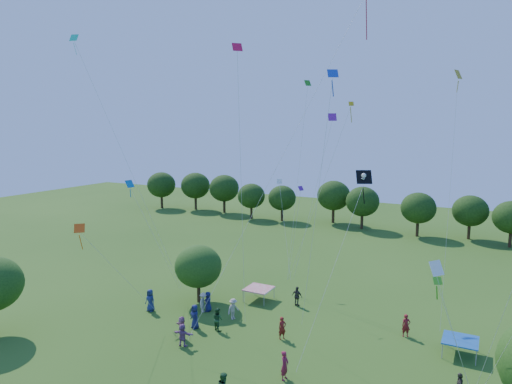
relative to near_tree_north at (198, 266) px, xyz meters
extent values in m
cylinder|color=#422B19|center=(0.00, 0.00, -2.44)|extent=(0.30, 0.30, 1.48)
ellipsoid|color=#285017|center=(0.00, 0.00, 0.01)|extent=(4.02, 4.02, 3.62)
cylinder|color=#422B19|center=(-32.22, 34.83, -2.10)|extent=(0.44, 0.44, 2.15)
ellipsoid|color=#1F3F12|center=(-32.22, 34.83, 1.17)|extent=(5.17, 5.17, 4.65)
cylinder|color=#422B19|center=(-25.76, 36.47, -2.09)|extent=(0.45, 0.45, 2.17)
ellipsoid|color=#1F3F12|center=(-25.76, 36.47, 1.21)|extent=(5.22, 5.22, 4.70)
cylinder|color=#422B19|center=(-19.46, 36.13, -2.10)|extent=(0.44, 0.44, 2.15)
ellipsoid|color=#1F3F12|center=(-19.46, 36.13, 1.17)|extent=(5.17, 5.17, 4.65)
cylinder|color=#422B19|center=(-12.87, 33.84, -2.25)|extent=(0.38, 0.38, 1.87)
ellipsoid|color=#1F3F12|center=(-12.87, 33.84, 0.59)|extent=(4.48, 4.48, 4.03)
cylinder|color=#422B19|center=(-7.66, 34.46, -2.26)|extent=(0.38, 0.38, 1.84)
ellipsoid|color=#1F3F12|center=(-7.66, 34.46, 0.54)|extent=(4.42, 4.42, 3.98)
cylinder|color=#422B19|center=(0.07, 36.85, -2.11)|extent=(0.44, 0.44, 2.14)
ellipsoid|color=#1F3F12|center=(0.07, 36.85, 1.15)|extent=(5.14, 5.14, 4.63)
cylinder|color=#422B19|center=(5.18, 34.68, -2.17)|extent=(0.42, 0.42, 2.03)
ellipsoid|color=#1F3F12|center=(5.18, 34.68, 0.91)|extent=(4.86, 4.86, 4.37)
cylinder|color=#422B19|center=(13.15, 33.56, -2.20)|extent=(0.40, 0.40, 1.96)
ellipsoid|color=#1F3F12|center=(13.15, 33.56, 0.78)|extent=(4.71, 4.71, 4.24)
cylinder|color=#422B19|center=(19.53, 35.10, -2.22)|extent=(0.39, 0.39, 1.91)
ellipsoid|color=#1F3F12|center=(19.53, 35.10, 0.69)|extent=(4.59, 4.59, 4.13)
cylinder|color=#422B19|center=(24.33, 32.92, -2.23)|extent=(0.39, 0.39, 1.89)
ellipsoid|color=#1F3F12|center=(24.33, 32.92, 0.64)|extent=(4.54, 4.54, 4.08)
cube|color=red|center=(4.41, 2.74, -2.13)|extent=(2.20, 2.20, 0.08)
cylinder|color=#999999|center=(3.41, 1.74, -2.63)|extent=(0.05, 0.05, 1.10)
cylinder|color=#999999|center=(5.41, 1.74, -2.63)|extent=(0.05, 0.05, 1.10)
cylinder|color=#999999|center=(3.41, 3.74, -2.63)|extent=(0.05, 0.05, 1.10)
cylinder|color=#999999|center=(5.41, 3.74, -2.63)|extent=(0.05, 0.05, 1.10)
cube|color=#1853A1|center=(20.61, 0.28, -2.13)|extent=(2.20, 2.20, 0.08)
cylinder|color=#999999|center=(19.61, -0.72, -2.63)|extent=(0.05, 0.05, 1.10)
cylinder|color=#999999|center=(21.61, -0.72, -2.63)|extent=(0.05, 0.05, 1.10)
cylinder|color=#999999|center=(19.61, 1.28, -2.63)|extent=(0.05, 0.05, 1.10)
cylinder|color=#999999|center=(21.61, 1.28, -2.63)|extent=(0.05, 0.05, 1.10)
imported|color=navy|center=(-2.40, -3.45, -2.26)|extent=(0.92, 0.52, 1.83)
imported|color=maroon|center=(16.97, 1.42, -2.35)|extent=(0.73, 0.62, 1.66)
imported|color=#BCA796|center=(4.43, -1.70, -2.34)|extent=(0.80, 1.19, 1.67)
imported|color=#37322C|center=(7.86, 3.08, -2.34)|extent=(1.05, 0.61, 1.67)
imported|color=#96577D|center=(2.83, -6.23, -2.36)|extent=(1.52, 1.39, 1.63)
imported|color=#1A1C4E|center=(1.83, -1.30, -2.36)|extent=(0.58, 0.88, 1.64)
imported|color=maroon|center=(11.51, -7.74, -2.29)|extent=(0.44, 0.67, 1.78)
imported|color=#204C25|center=(4.37, -3.90, -2.32)|extent=(0.96, 0.75, 1.71)
imported|color=beige|center=(1.56, -1.62, -2.36)|extent=(0.64, 1.13, 1.64)
imported|color=#884F88|center=(3.56, -7.13, -2.38)|extent=(1.54, 0.73, 1.59)
imported|color=navy|center=(2.68, -4.41, -2.27)|extent=(1.02, 0.84, 1.82)
imported|color=maroon|center=(9.23, -3.03, -2.36)|extent=(0.67, 0.72, 1.63)
cube|color=black|center=(14.21, -1.09, 8.50)|extent=(1.16, 0.94, 0.87)
cube|color=black|center=(14.21, -1.04, 7.26)|extent=(0.14, 0.27, 1.18)
sphere|color=white|center=(14.21, -1.15, 8.60)|extent=(0.32, 0.32, 0.32)
cylinder|color=white|center=(14.21, -1.15, 8.32)|extent=(0.24, 0.45, 0.30)
cylinder|color=white|center=(14.21, -1.15, 8.32)|extent=(0.24, 0.45, 0.30)
cylinder|color=beige|center=(13.43, -4.93, 3.10)|extent=(1.57, 7.69, 9.96)
cube|color=red|center=(13.20, 2.09, 19.39)|extent=(0.07, 0.64, 2.94)
cylinder|color=beige|center=(9.06, -3.18, 9.59)|extent=(8.29, 10.46, 22.94)
cylinder|color=beige|center=(22.58, -9.86, 2.04)|extent=(1.80, 4.91, 7.85)
cube|color=#FF500D|center=(-0.15, -12.13, 5.74)|extent=(0.72, 0.70, 0.48)
cube|color=#FF500D|center=(-0.15, -12.08, 4.87)|extent=(0.07, 0.22, 0.97)
cylinder|color=beige|center=(0.15, -9.01, 1.80)|extent=(0.61, 6.26, 7.38)
cube|color=gold|center=(11.23, 5.83, 13.64)|extent=(0.47, 0.40, 0.35)
cube|color=gold|center=(11.23, 5.88, 12.76)|extent=(0.14, 0.28, 1.24)
cylinder|color=beige|center=(8.60, 5.75, 5.80)|extent=(5.27, 0.18, 15.36)
cube|color=#35941B|center=(19.83, -9.48, 4.84)|extent=(0.47, 0.42, 0.30)
cube|color=#35941B|center=(19.83, -9.43, 4.25)|extent=(0.11, 0.17, 0.68)
cylinder|color=beige|center=(20.75, -8.32, 1.40)|extent=(1.85, 2.34, 6.56)
cube|color=#123DB5|center=(12.81, -3.90, 14.99)|extent=(0.76, 0.67, 0.51)
cube|color=#123DB5|center=(12.81, -3.85, 14.10)|extent=(0.12, 0.23, 0.96)
cylinder|color=beige|center=(11.73, -3.39, 6.42)|extent=(2.18, 1.04, 16.61)
cube|color=#6D178F|center=(7.44, 4.63, 6.62)|extent=(0.46, 0.52, 0.36)
cylinder|color=beige|center=(6.71, 5.07, 2.28)|extent=(1.47, 0.90, 8.32)
cube|color=white|center=(3.26, 9.42, 6.46)|extent=(0.58, 0.47, 0.46)
cylinder|color=beige|center=(4.80, 7.35, 2.18)|extent=(3.11, 4.16, 8.13)
cube|color=#0DD09A|center=(-6.95, -5.74, 18.46)|extent=(0.69, 0.50, 0.53)
cube|color=#0DD09A|center=(-6.95, -5.69, 17.64)|extent=(0.15, 0.20, 0.85)
cylinder|color=beige|center=(-4.11, -3.24, 8.16)|extent=(5.70, 5.02, 20.08)
cube|color=#F10E3A|center=(6.45, -4.37, 16.94)|extent=(0.72, 0.72, 0.56)
cylinder|color=beige|center=(6.69, -4.33, 7.40)|extent=(0.50, 0.10, 18.55)
cube|color=gold|center=(19.15, 4.95, 15.47)|extent=(0.54, 0.78, 0.65)
cube|color=gold|center=(19.15, 5.00, 14.63)|extent=(0.13, 0.19, 0.79)
cylinder|color=beige|center=(19.23, 2.71, 6.65)|extent=(0.17, 4.48, 17.06)
cube|color=#298718|center=(6.35, 8.65, 15.72)|extent=(0.60, 0.68, 0.53)
cylinder|color=beige|center=(6.19, 6.93, 6.80)|extent=(0.35, 3.45, 17.36)
cube|color=#116EB2|center=(-5.60, -1.87, 6.98)|extent=(0.50, 0.76, 0.60)
cube|color=#116EB2|center=(-5.60, -1.82, 6.16)|extent=(0.15, 0.17, 0.73)
cylinder|color=beige|center=(-3.46, -1.40, 2.40)|extent=(4.29, 0.96, 8.56)
cube|color=#841895|center=(9.16, 7.38, 12.62)|extent=(0.81, 0.69, 0.65)
cylinder|color=beige|center=(7.82, 6.49, 5.22)|extent=(2.72, 1.79, 14.20)
cube|color=white|center=(19.82, -10.18, 5.63)|extent=(0.66, 0.74, 0.61)
cylinder|color=beige|center=(20.72, -8.67, 1.73)|extent=(1.82, 3.04, 7.23)
camera|label=1|loc=(21.69, -31.06, 11.82)|focal=32.00mm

